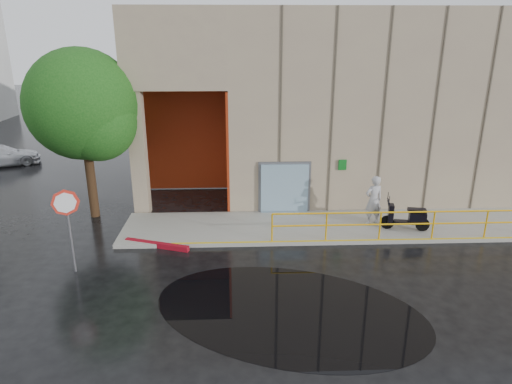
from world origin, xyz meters
TOP-DOWN VIEW (x-y plane):
  - ground at (0.00, 0.00)m, footprint 120.00×120.00m
  - sidewalk at (4.00, 4.50)m, footprint 20.00×3.00m
  - building at (5.10, 10.98)m, footprint 20.00×10.17m
  - guardrail at (4.25, 3.15)m, footprint 9.56×0.06m
  - person at (3.42, 4.51)m, footprint 0.79×0.62m
  - scooter at (4.50, 3.91)m, footprint 1.79×0.91m
  - stop_sign at (-6.76, 1.44)m, footprint 0.77×0.33m
  - red_curb at (-4.51, 3.10)m, footprint 2.32×0.97m
  - puddle at (-0.35, -0.96)m, footprint 8.52×6.83m
  - car_c at (-15.00, 14.08)m, footprint 4.37×3.14m
  - tree_near at (-7.35, 6.06)m, footprint 4.19×4.19m

SIDE VIEW (x-z plane):
  - ground at x=0.00m, z-range 0.00..0.00m
  - puddle at x=-0.35m, z-range 0.00..0.01m
  - sidewalk at x=4.00m, z-range 0.00..0.15m
  - red_curb at x=-4.51m, z-range 0.00..0.18m
  - car_c at x=-15.00m, z-range 0.00..1.17m
  - guardrail at x=4.25m, z-range 0.16..1.19m
  - scooter at x=4.50m, z-range 0.25..1.61m
  - person at x=3.42m, z-range 0.15..2.06m
  - stop_sign at x=-6.76m, z-range 0.61..3.31m
  - building at x=5.10m, z-range 0.21..8.21m
  - tree_near at x=-7.35m, z-range 1.04..7.66m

